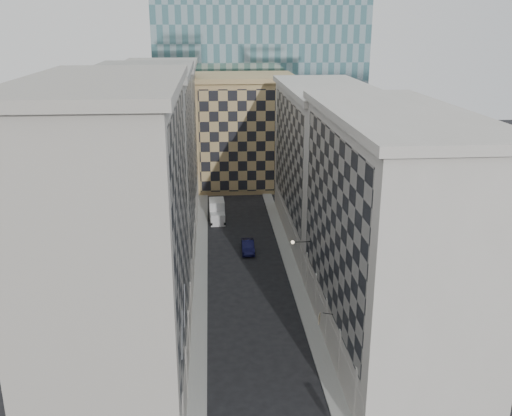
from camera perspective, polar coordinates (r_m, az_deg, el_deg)
sidewalk_west at (r=64.75m, az=-5.55°, el=-6.76°), size 1.50×100.00×0.15m
sidewalk_east at (r=65.35m, az=3.75°, el=-6.46°), size 1.50×100.00×0.15m
bldg_left_a at (r=43.24m, az=-13.84°, el=-3.34°), size 10.80×22.80×23.70m
bldg_left_b at (r=64.16m, az=-10.86°, el=3.45°), size 10.80×22.80×22.70m
bldg_left_c at (r=85.63m, az=-9.35°, el=6.87°), size 10.80×22.80×21.70m
bldg_right_a at (r=49.12m, az=13.01°, el=-2.52°), size 10.80×26.80×20.70m
bldg_right_b at (r=74.29m, az=6.92°, el=4.48°), size 10.80×28.80×19.70m
tan_block at (r=98.42m, az=-1.18°, el=7.74°), size 16.80×14.80×18.80m
church_tower at (r=110.78m, az=-2.78°, el=18.01°), size 7.20×7.20×51.50m
flagpoles_left at (r=39.79m, az=-7.30°, el=-10.99°), size 0.10×6.33×2.33m
bracket_lamp at (r=57.36m, az=3.86°, el=-3.43°), size 1.98×0.36×0.36m
box_truck at (r=81.86m, az=-3.92°, el=-0.40°), size 2.29×5.27×2.86m
dark_car at (r=70.72m, az=-0.82°, el=-3.87°), size 1.59×4.41×1.45m
shop_sign at (r=48.46m, az=6.42°, el=-10.90°), size 1.28×0.73×0.85m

